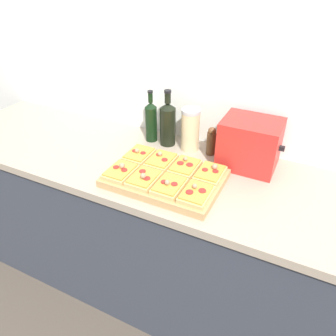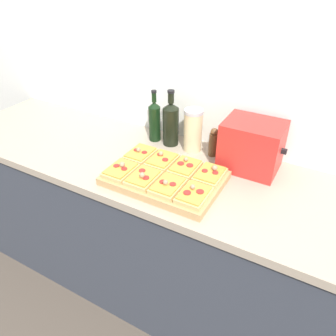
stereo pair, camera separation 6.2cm
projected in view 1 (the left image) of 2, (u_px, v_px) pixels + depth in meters
name	position (u px, v px, depth m)	size (l,w,h in m)	color
ground_plane	(145.00, 332.00, 1.86)	(12.00, 12.00, 0.00)	#4C4238
wall_back	(200.00, 83.00, 1.68)	(6.00, 0.06, 2.50)	silver
kitchen_counter	(169.00, 237.00, 1.85)	(2.63, 0.67, 0.93)	#333842
cutting_board	(165.00, 178.00, 1.49)	(0.51, 0.35, 0.03)	tan
pizza_slice_back_left	(139.00, 155.00, 1.60)	(0.11, 0.16, 0.05)	tan
pizza_slice_back_midleft	(161.00, 160.00, 1.56)	(0.11, 0.16, 0.05)	tan
pizza_slice_back_midright	(185.00, 167.00, 1.51)	(0.11, 0.16, 0.05)	tan
pizza_slice_back_right	(210.00, 173.00, 1.47)	(0.11, 0.16, 0.05)	tan
pizza_slice_front_left	(120.00, 171.00, 1.48)	(0.11, 0.16, 0.05)	tan
pizza_slice_front_midleft	(144.00, 178.00, 1.43)	(0.11, 0.16, 0.05)	tan
pizza_slice_front_midright	(169.00, 186.00, 1.39)	(0.11, 0.16, 0.05)	tan
pizza_slice_front_right	(196.00, 194.00, 1.34)	(0.11, 0.16, 0.05)	tan
olive_oil_bottle	(151.00, 121.00, 1.77)	(0.06, 0.06, 0.28)	black
wine_bottle	(168.00, 123.00, 1.73)	(0.08, 0.08, 0.30)	black
grain_jar_tall	(190.00, 130.00, 1.68)	(0.10, 0.10, 0.23)	beige
pepper_mill	(211.00, 141.00, 1.66)	(0.05, 0.05, 0.15)	brown
toaster_oven	(250.00, 144.00, 1.55)	(0.29, 0.21, 0.24)	red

